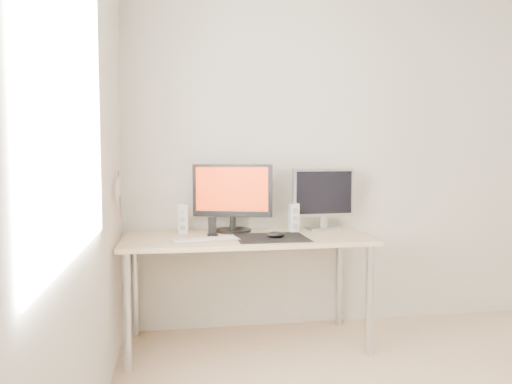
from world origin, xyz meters
TOP-DOWN VIEW (x-y plane):
  - wall_back at (0.00, 1.75)m, footprint 3.50×0.00m
  - wall_left at (-1.75, 0.00)m, footprint 0.00×3.50m
  - window_pane at (-1.74, 0.00)m, footprint 0.00×1.30m
  - mousepad at (-0.78, 1.28)m, footprint 0.45×0.40m
  - mouse at (-0.76, 1.25)m, footprint 0.12×0.07m
  - desk at (-0.93, 1.38)m, footprint 1.60×0.70m
  - main_monitor at (-1.00, 1.58)m, footprint 0.54×0.33m
  - second_monitor at (-0.35, 1.57)m, footprint 0.45×0.17m
  - speaker_left at (-1.34, 1.56)m, footprint 0.06×0.08m
  - speaker_right at (-0.58, 1.50)m, footprint 0.06×0.08m
  - keyboard at (-1.21, 1.23)m, footprint 0.44×0.20m
  - phone_dock at (-1.15, 1.43)m, footprint 0.07×0.06m
  - pennant at (-1.72, 1.24)m, footprint 0.01×0.23m

SIDE VIEW (x-z plane):
  - desk at x=-0.93m, z-range 0.29..1.02m
  - mousepad at x=-0.78m, z-range 0.73..0.73m
  - keyboard at x=-1.21m, z-range 0.73..0.75m
  - mouse at x=-0.76m, z-range 0.73..0.78m
  - phone_dock at x=-1.15m, z-range 0.71..0.83m
  - speaker_left at x=-1.34m, z-range 0.73..0.93m
  - speaker_right at x=-0.58m, z-range 0.73..0.93m
  - second_monitor at x=-0.35m, z-range 0.75..1.19m
  - main_monitor at x=-1.00m, z-range 0.75..1.22m
  - pennant at x=-1.72m, z-range 0.90..1.19m
  - wall_back at x=0.00m, z-range -0.50..3.00m
  - wall_left at x=-1.75m, z-range -0.50..3.00m
  - window_pane at x=-1.74m, z-range 0.85..2.15m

